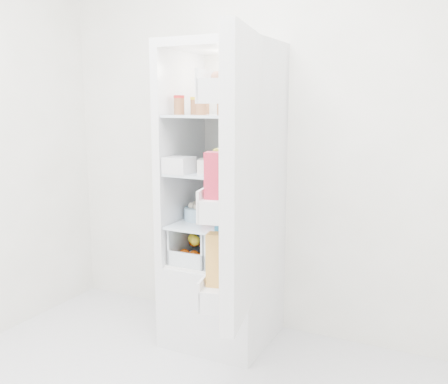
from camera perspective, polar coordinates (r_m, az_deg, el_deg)
The scene contains 21 objects.
room_walls at distance 1.81m, azimuth -11.93°, elevation 14.33°, with size 3.02×3.02×2.61m.
refrigerator at distance 3.08m, azimuth 0.19°, elevation -4.69°, with size 0.60×0.60×1.80m.
shelf_low at distance 3.00m, azimuth -0.33°, elevation -3.59°, with size 0.49×0.53×0.01m, color silver.
shelf_mid at distance 2.95m, azimuth -0.34°, elevation 2.28°, with size 0.49×0.53×0.01m, color silver.
shelf_top at distance 2.92m, azimuth -0.34°, elevation 8.71°, with size 0.49×0.53×0.01m, color silver.
crisper_left at distance 3.09m, azimuth -2.37°, elevation -5.69°, with size 0.23×0.46×0.22m, color silver, non-canonical shape.
crisper_right at distance 2.99m, azimuth 1.79°, elevation -6.25°, with size 0.23×0.46×0.22m, color silver, non-canonical shape.
condiment_jars at distance 2.87m, azimuth -1.05°, elevation 9.69°, with size 0.46×0.34×0.08m.
squeeze_bottle at distance 2.93m, azimuth 4.46°, elevation 10.44°, with size 0.05×0.05×0.16m, color white.
tub_white at distance 2.85m, azimuth -5.16°, elevation 3.08°, with size 0.14×0.14×0.09m, color silver.
tub_cream at distance 2.87m, azimuth -1.59°, elevation 3.01°, with size 0.13×0.13×0.08m, color silver.
tin_red at distance 2.71m, azimuth -0.27°, elevation 2.36°, with size 0.08×0.08×0.06m, color #B4241B.
foil_tray at distance 3.00m, azimuth -1.26°, elevation 2.96°, with size 0.16×0.12×0.04m, color silver.
tub_green at distance 2.95m, azimuth 3.03°, elevation 3.11°, with size 0.09×0.12×0.07m, color #45984B.
red_cabbage at distance 2.86m, azimuth 1.89°, elevation -2.52°, with size 0.16×0.16×0.16m, color #531C4F.
bell_pepper at distance 2.94m, azimuth -1.78°, elevation -2.81°, with size 0.09×0.09×0.09m, color red.
mushroom_bowl at distance 3.05m, azimuth -3.01°, elevation -2.50°, with size 0.16×0.16×0.08m, color #95C1DE.
salad_bag at distance 2.79m, azimuth 1.78°, elevation -3.28°, with size 0.12×0.12×0.12m, color #ABBF8F.
citrus_pile at distance 3.05m, azimuth -3.10°, elevation -6.29°, with size 0.20×0.24×0.16m.
veg_pile at distance 3.00m, azimuth 1.85°, elevation -7.14°, with size 0.16×0.30×0.10m.
fridge_door at distance 2.28m, azimuth 1.45°, elevation 1.03°, with size 0.28×0.60×1.30m.
Camera 1 is at (1.11, -1.42, 1.45)m, focal length 40.00 mm.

